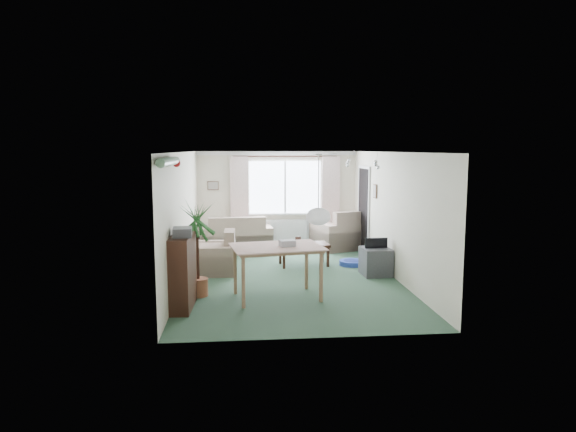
{
  "coord_description": "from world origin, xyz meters",
  "views": [
    {
      "loc": [
        -0.93,
        -9.64,
        2.46
      ],
      "look_at": [
        0.0,
        0.3,
        1.15
      ],
      "focal_mm": 32.0,
      "sensor_mm": 36.0,
      "label": 1
    }
  ],
  "objects": [
    {
      "name": "hifi_box",
      "position": [
        -1.81,
        -1.88,
        1.21
      ],
      "size": [
        0.31,
        0.37,
        0.14
      ],
      "primitive_type": "cube",
      "rotation": [
        0.0,
        0.0,
        0.08
      ],
      "color": "#3F3F45",
      "rests_on": "bookshelf"
    },
    {
      "name": "window",
      "position": [
        0.2,
        3.23,
        1.5
      ],
      "size": [
        1.8,
        0.03,
        1.3
      ],
      "primitive_type": "cube",
      "color": "white"
    },
    {
      "name": "radiator",
      "position": [
        0.2,
        3.19,
        0.4
      ],
      "size": [
        1.2,
        0.1,
        0.55
      ],
      "primitive_type": "cube",
      "color": "white"
    },
    {
      "name": "tinsel_garland",
      "position": [
        -1.92,
        -2.3,
        2.28
      ],
      "size": [
        1.6,
        1.6,
        0.12
      ],
      "primitive_type": "cylinder",
      "color": "#196626"
    },
    {
      "name": "bookshelf",
      "position": [
        -1.84,
        -1.78,
        0.57
      ],
      "size": [
        0.36,
        0.95,
        1.14
      ],
      "primitive_type": "cube",
      "rotation": [
        0.0,
        0.0,
        -0.05
      ],
      "color": "black",
      "rests_on": "ground"
    },
    {
      "name": "houseplant",
      "position": [
        -1.65,
        -1.14,
        0.8
      ],
      "size": [
        0.86,
        0.86,
        1.61
      ],
      "primitive_type": "cylinder",
      "rotation": [
        0.0,
        0.0,
        -0.29
      ],
      "color": "#1A4C1D",
      "rests_on": "ground"
    },
    {
      "name": "bauble_cluster_a",
      "position": [
        1.3,
        0.9,
        2.22
      ],
      "size": [
        0.2,
        0.2,
        0.2
      ],
      "primitive_type": "sphere",
      "color": "silver"
    },
    {
      "name": "coffee_table",
      "position": [
        0.4,
        0.98,
        0.23
      ],
      "size": [
        1.08,
        0.66,
        0.47
      ],
      "primitive_type": "cube",
      "rotation": [
        0.0,
        0.0,
        0.09
      ],
      "color": "black",
      "rests_on": "ground"
    },
    {
      "name": "bauble_cluster_b",
      "position": [
        1.6,
        -0.3,
        2.22
      ],
      "size": [
        0.2,
        0.2,
        0.2
      ],
      "primitive_type": "sphere",
      "color": "silver"
    },
    {
      "name": "gift_box",
      "position": [
        -0.17,
        -1.39,
        0.91
      ],
      "size": [
        0.28,
        0.23,
        0.12
      ],
      "primitive_type": "cube",
      "rotation": [
        0.0,
        0.0,
        0.23
      ],
      "color": "#B1AFBA",
      "rests_on": "dining_table"
    },
    {
      "name": "ground",
      "position": [
        0.0,
        0.0,
        0.0
      ],
      "size": [
        6.5,
        6.5,
        0.0
      ],
      "primitive_type": "plane",
      "color": "#2D4B37"
    },
    {
      "name": "sofa",
      "position": [
        -1.04,
        2.75,
        0.43
      ],
      "size": [
        1.78,
        1.04,
        0.86
      ],
      "primitive_type": "cube",
      "rotation": [
        0.0,
        0.0,
        3.22
      ],
      "color": "beige",
      "rests_on": "ground"
    },
    {
      "name": "pet_bed",
      "position": [
        1.41,
        0.87,
        0.05
      ],
      "size": [
        0.62,
        0.62,
        0.1
      ],
      "primitive_type": "cylinder",
      "rotation": [
        0.0,
        0.0,
        0.21
      ],
      "color": "navy",
      "rests_on": "ground"
    },
    {
      "name": "doorway",
      "position": [
        1.99,
        2.2,
        1.0
      ],
      "size": [
        0.03,
        0.95,
        2.0
      ],
      "primitive_type": "cube",
      "color": "black"
    },
    {
      "name": "curtain_left",
      "position": [
        -0.95,
        3.13,
        1.27
      ],
      "size": [
        0.45,
        0.08,
        2.0
      ],
      "primitive_type": "cube",
      "color": "beige"
    },
    {
      "name": "pendant_lamp",
      "position": [
        0.2,
        -2.3,
        1.48
      ],
      "size": [
        0.36,
        0.36,
        0.36
      ],
      "primitive_type": "sphere",
      "color": "white"
    },
    {
      "name": "wall_picture_back",
      "position": [
        -1.6,
        3.23,
        1.55
      ],
      "size": [
        0.28,
        0.03,
        0.22
      ],
      "primitive_type": "cube",
      "color": "brown"
    },
    {
      "name": "wall_picture_right",
      "position": [
        1.98,
        1.2,
        1.55
      ],
      "size": [
        0.03,
        0.24,
        0.3
      ],
      "primitive_type": "cube",
      "color": "brown"
    },
    {
      "name": "curtain_rod",
      "position": [
        0.2,
        3.15,
        2.27
      ],
      "size": [
        2.6,
        0.03,
        0.03
      ],
      "primitive_type": "cube",
      "color": "black"
    },
    {
      "name": "curtain_right",
      "position": [
        1.35,
        3.13,
        1.27
      ],
      "size": [
        0.45,
        0.08,
        2.0
      ],
      "primitive_type": "cube",
      "color": "beige"
    },
    {
      "name": "dining_table",
      "position": [
        -0.34,
        -1.38,
        0.43
      ],
      "size": [
        1.5,
        1.12,
        0.85
      ],
      "primitive_type": "cube",
      "rotation": [
        0.0,
        0.0,
        0.16
      ],
      "color": "tan",
      "rests_on": "ground"
    },
    {
      "name": "tv_cube",
      "position": [
        1.7,
        0.0,
        0.27
      ],
      "size": [
        0.56,
        0.61,
        0.54
      ],
      "primitive_type": "cube",
      "rotation": [
        0.0,
        0.0,
        0.05
      ],
      "color": "#363539",
      "rests_on": "ground"
    },
    {
      "name": "armchair_corner",
      "position": [
        1.48,
        2.73,
        0.48
      ],
      "size": [
        1.35,
        1.32,
        0.97
      ],
      "primitive_type": "cube",
      "rotation": [
        0.0,
        0.0,
        3.48
      ],
      "color": "beige",
      "rests_on": "ground"
    },
    {
      "name": "photo_frame",
      "position": [
        0.27,
        0.93,
        0.55
      ],
      "size": [
        0.12,
        0.05,
        0.16
      ],
      "primitive_type": "cube",
      "rotation": [
        0.0,
        0.0,
        0.25
      ],
      "color": "#4D3028",
      "rests_on": "coffee_table"
    },
    {
      "name": "armchair_left",
      "position": [
        -1.5,
        0.51,
        0.42
      ],
      "size": [
        0.92,
        0.97,
        0.85
      ],
      "primitive_type": "cube",
      "rotation": [
        0.0,
        0.0,
        -1.59
      ],
      "color": "beige",
      "rests_on": "ground"
    }
  ]
}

